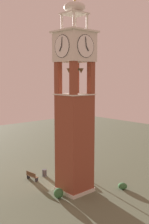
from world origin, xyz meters
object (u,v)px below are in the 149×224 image
clock_tower (74,114)px  lamp_post (70,151)px  trash_bin (44,173)px  park_bench (32,176)px

clock_tower → lamp_post: 8.42m
clock_tower → lamp_post: bearing=-127.2°
lamp_post → clock_tower: bearing=52.8°
clock_tower → trash_bin: bearing=-91.0°
clock_tower → trash_bin: (-0.10, -5.35, -7.46)m
lamp_post → trash_bin: bearing=-3.9°
clock_tower → trash_bin: clock_tower is taller
clock_tower → lamp_post: clock_tower is taller
trash_bin → lamp_post: bearing=176.1°
park_bench → trash_bin: park_bench is taller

